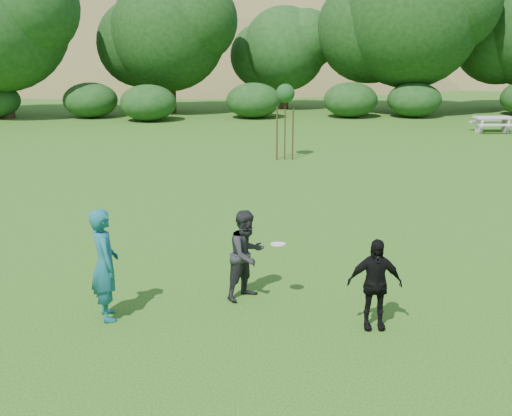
{
  "coord_description": "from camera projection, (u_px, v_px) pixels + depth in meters",
  "views": [
    {
      "loc": [
        -0.57,
        -10.01,
        4.66
      ],
      "look_at": [
        0.0,
        3.0,
        1.1
      ],
      "focal_mm": 45.0,
      "sensor_mm": 36.0,
      "label": 1
    }
  ],
  "objects": [
    {
      "name": "ground",
      "position": [
        264.0,
        317.0,
        10.9
      ],
      "size": [
        120.0,
        120.0,
        0.0
      ],
      "primitive_type": "plane",
      "color": "#19470C",
      "rests_on": "ground"
    },
    {
      "name": "frisbee",
      "position": [
        278.0,
        244.0,
        11.22
      ],
      "size": [
        0.27,
        0.27,
        0.05
      ],
      "color": "white",
      "rests_on": "ground"
    },
    {
      "name": "player_teal",
      "position": [
        105.0,
        264.0,
        10.62
      ],
      "size": [
        0.67,
        0.81,
        1.91
      ],
      "primitive_type": "imported",
      "rotation": [
        0.0,
        0.0,
        1.92
      ],
      "color": "#165A65",
      "rests_on": "ground"
    },
    {
      "name": "picnic_table",
      "position": [
        493.0,
        122.0,
        30.97
      ],
      "size": [
        1.8,
        1.48,
        0.76
      ],
      "color": "#B5B2A7",
      "rests_on": "ground"
    },
    {
      "name": "hillside",
      "position": [
        229.0,
        171.0,
        80.0
      ],
      "size": [
        150.0,
        72.0,
        52.0
      ],
      "color": "olive",
      "rests_on": "ground"
    },
    {
      "name": "tree_row",
      "position": [
        292.0,
        29.0,
        37.39
      ],
      "size": [
        53.92,
        10.38,
        9.62
      ],
      "color": "#3A2616",
      "rests_on": "ground"
    },
    {
      "name": "player_grey",
      "position": [
        247.0,
        255.0,
        11.49
      ],
      "size": [
        1.01,
        1.0,
        1.64
      ],
      "primitive_type": "imported",
      "rotation": [
        0.0,
        0.0,
        0.75
      ],
      "color": "#232426",
      "rests_on": "ground"
    },
    {
      "name": "sapling",
      "position": [
        285.0,
        96.0,
        23.79
      ],
      "size": [
        0.7,
        0.7,
        2.85
      ],
      "color": "#392916",
      "rests_on": "ground"
    },
    {
      "name": "player_black",
      "position": [
        375.0,
        284.0,
        10.31
      ],
      "size": [
        0.9,
        0.4,
        1.52
      ],
      "primitive_type": "imported",
      "rotation": [
        0.0,
        0.0,
        -0.03
      ],
      "color": "black",
      "rests_on": "ground"
    }
  ]
}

